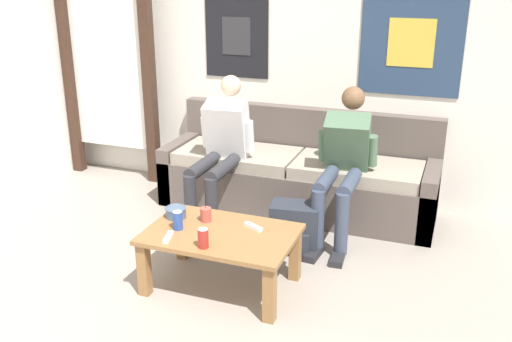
{
  "coord_description": "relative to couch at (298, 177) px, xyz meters",
  "views": [
    {
      "loc": [
        1.55,
        -1.95,
        2.03
      ],
      "look_at": [
        0.22,
        1.61,
        0.65
      ],
      "focal_mm": 40.0,
      "sensor_mm": 36.0,
      "label": 1
    }
  ],
  "objects": [
    {
      "name": "ceramic_bowl",
      "position": [
        -0.47,
        -1.35,
        0.15
      ],
      "size": [
        0.15,
        0.15,
        0.07
      ],
      "color": "#475B75",
      "rests_on": "coffee_table"
    },
    {
      "name": "drink_can_blue",
      "position": [
        -0.38,
        -1.51,
        0.17
      ],
      "size": [
        0.07,
        0.07,
        0.12
      ],
      "color": "#28479E",
      "rests_on": "coffee_table"
    },
    {
      "name": "couch",
      "position": [
        0.0,
        0.0,
        0.0
      ],
      "size": [
        2.35,
        0.75,
        0.84
      ],
      "color": "#564C47",
      "rests_on": "ground_plane"
    },
    {
      "name": "backpack",
      "position": [
        0.21,
        -0.78,
        -0.11
      ],
      "size": [
        0.39,
        0.3,
        0.36
      ],
      "color": "#282D38",
      "rests_on": "ground_plane"
    },
    {
      "name": "wall_back",
      "position": [
        -0.26,
        0.37,
        0.99
      ],
      "size": [
        10.0,
        0.07,
        2.55
      ],
      "color": "white",
      "rests_on": "ground_plane"
    },
    {
      "name": "person_seated_teen",
      "position": [
        0.46,
        -0.38,
        0.33
      ],
      "size": [
        0.47,
        0.93,
        1.14
      ],
      "color": "#384256",
      "rests_on": "ground_plane"
    },
    {
      "name": "door_frame",
      "position": [
        -1.97,
        0.15,
        0.91
      ],
      "size": [
        1.0,
        0.1,
        2.15
      ],
      "color": "#382319",
      "rests_on": "ground_plane"
    },
    {
      "name": "coffee_table",
      "position": [
        -0.1,
        -1.45,
        0.04
      ],
      "size": [
        0.97,
        0.64,
        0.4
      ],
      "color": "olive",
      "rests_on": "ground_plane"
    },
    {
      "name": "drink_can_red",
      "position": [
        -0.11,
        -1.68,
        0.17
      ],
      "size": [
        0.07,
        0.07,
        0.12
      ],
      "color": "maroon",
      "rests_on": "coffee_table"
    },
    {
      "name": "game_controller_near_right",
      "position": [
        0.08,
        -1.33,
        0.12
      ],
      "size": [
        0.14,
        0.09,
        0.03
      ],
      "color": "white",
      "rests_on": "coffee_table"
    },
    {
      "name": "game_controller_near_left",
      "position": [
        -0.37,
        -1.66,
        0.12
      ],
      "size": [
        0.07,
        0.15,
        0.03
      ],
      "color": "white",
      "rests_on": "coffee_table"
    },
    {
      "name": "person_seated_adult",
      "position": [
        -0.55,
        -0.42,
        0.34
      ],
      "size": [
        0.47,
        0.92,
        1.17
      ],
      "color": "#2D2D33",
      "rests_on": "ground_plane"
    },
    {
      "name": "pillar_candle",
      "position": [
        -0.26,
        -1.33,
        0.16
      ],
      "size": [
        0.07,
        0.07,
        0.11
      ],
      "color": "#B24C42",
      "rests_on": "coffee_table"
    }
  ]
}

